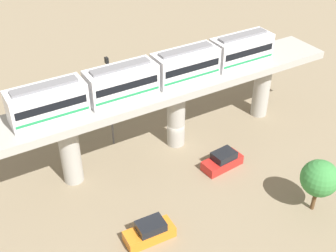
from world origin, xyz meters
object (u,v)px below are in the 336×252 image
(parked_car_orange, at_px, (150,232))
(parked_car_red, at_px, (223,161))
(tree_near_viaduct, at_px, (319,178))
(train, at_px, (155,73))
(signal_post, at_px, (110,99))
(tree_mid_lot, at_px, (71,97))

(parked_car_orange, relative_size, parked_car_red, 0.99)
(parked_car_red, xyz_separation_m, tree_near_viaduct, (8.90, 3.45, 2.84))
(train, distance_m, tree_near_viaduct, 17.60)
(parked_car_orange, distance_m, signal_post, 14.82)
(parked_car_red, distance_m, tree_near_viaduct, 9.96)
(train, relative_size, parked_car_orange, 6.41)
(tree_near_viaduct, bearing_deg, tree_mid_lot, -152.57)
(parked_car_orange, xyz_separation_m, tree_near_viaduct, (4.45, 14.24, 2.84))
(parked_car_orange, relative_size, signal_post, 0.42)
(train, height_order, parked_car_orange, train)
(parked_car_orange, height_order, tree_near_viaduct, tree_near_viaduct)
(train, height_order, parked_car_red, train)
(tree_near_viaduct, distance_m, signal_post, 21.42)
(parked_car_red, height_order, signal_post, signal_post)
(tree_mid_lot, xyz_separation_m, signal_post, (7.15, 1.85, 2.88))
(parked_car_orange, bearing_deg, parked_car_red, 115.22)
(parked_car_red, bearing_deg, tree_near_viaduct, 16.13)
(signal_post, bearing_deg, tree_mid_lot, -165.45)
(tree_near_viaduct, height_order, signal_post, signal_post)
(tree_near_viaduct, xyz_separation_m, tree_mid_lot, (-25.25, -13.11, -0.82))
(train, relative_size, parked_car_red, 6.32)
(tree_mid_lot, bearing_deg, parked_car_red, 30.55)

